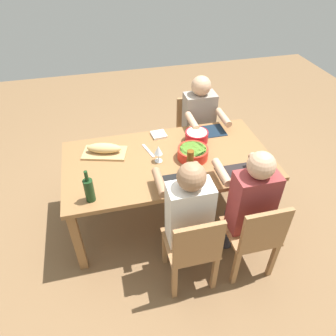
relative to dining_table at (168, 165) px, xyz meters
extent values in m
plane|color=brown|center=(0.00, 0.00, -0.66)|extent=(8.00, 8.00, 0.00)
cube|color=olive|center=(0.00, 0.00, 0.06)|extent=(1.91, 1.01, 0.04)
cube|color=olive|center=(-0.89, -0.44, -0.31)|extent=(0.07, 0.07, 0.70)
cube|color=olive|center=(0.89, -0.44, -0.31)|extent=(0.07, 0.07, 0.70)
cube|color=olive|center=(-0.89, 0.44, -0.31)|extent=(0.07, 0.07, 0.70)
cube|color=olive|center=(0.89, 0.44, -0.31)|extent=(0.07, 0.07, 0.70)
cube|color=#9E7044|center=(0.00, 0.74, -0.23)|extent=(0.40, 0.40, 0.03)
cube|color=#9E7044|center=(0.00, 0.92, -0.01)|extent=(0.38, 0.04, 0.40)
cube|color=#9E7044|center=(0.17, 0.57, -0.45)|extent=(0.04, 0.04, 0.42)
cube|color=#9E7044|center=(-0.17, 0.57, -0.45)|extent=(0.04, 0.04, 0.42)
cube|color=#9E7044|center=(0.17, 0.91, -0.45)|extent=(0.04, 0.04, 0.42)
cube|color=#9E7044|center=(-0.17, 0.91, -0.45)|extent=(0.04, 0.04, 0.42)
cylinder|color=#2D2D38|center=(0.08, 0.52, -0.44)|extent=(0.11, 0.11, 0.45)
cylinder|color=#2D2D38|center=(-0.08, 0.52, -0.44)|extent=(0.11, 0.11, 0.45)
cube|color=white|center=(0.00, 0.68, 0.06)|extent=(0.34, 0.20, 0.55)
cylinder|color=#9E7251|center=(0.17, 0.41, 0.18)|extent=(0.07, 0.30, 0.07)
cylinder|color=#9E7251|center=(-0.17, 0.41, 0.18)|extent=(0.07, 0.30, 0.07)
sphere|color=#9E7251|center=(0.00, 0.68, 0.43)|extent=(0.21, 0.21, 0.21)
cube|color=#9E7044|center=(-0.52, -0.74, -0.23)|extent=(0.40, 0.40, 0.03)
cube|color=#9E7044|center=(-0.52, -0.92, -0.01)|extent=(0.38, 0.04, 0.40)
cube|color=#9E7044|center=(-0.69, -0.57, -0.45)|extent=(0.04, 0.04, 0.42)
cube|color=#9E7044|center=(-0.35, -0.57, -0.45)|extent=(0.04, 0.04, 0.42)
cube|color=#9E7044|center=(-0.69, -0.91, -0.45)|extent=(0.04, 0.04, 0.42)
cube|color=#9E7044|center=(-0.35, -0.91, -0.45)|extent=(0.04, 0.04, 0.42)
cylinder|color=#2D2D38|center=(-0.60, -0.52, -0.44)|extent=(0.11, 0.11, 0.45)
cylinder|color=#2D2D38|center=(-0.44, -0.52, -0.44)|extent=(0.11, 0.11, 0.45)
cube|color=gray|center=(-0.52, -0.68, 0.06)|extent=(0.34, 0.20, 0.55)
cylinder|color=tan|center=(-0.69, -0.41, 0.18)|extent=(0.07, 0.30, 0.07)
cylinder|color=tan|center=(-0.35, -0.41, 0.18)|extent=(0.07, 0.30, 0.07)
sphere|color=tan|center=(-0.52, -0.68, 0.43)|extent=(0.21, 0.21, 0.21)
cube|color=#9E7044|center=(-0.52, 0.74, -0.23)|extent=(0.40, 0.40, 0.03)
cube|color=#9E7044|center=(-0.52, 0.92, -0.01)|extent=(0.38, 0.04, 0.40)
cube|color=#9E7044|center=(-0.35, 0.57, -0.45)|extent=(0.04, 0.04, 0.42)
cube|color=#9E7044|center=(-0.69, 0.57, -0.45)|extent=(0.04, 0.04, 0.42)
cube|color=#9E7044|center=(-0.35, 0.91, -0.45)|extent=(0.04, 0.04, 0.42)
cube|color=#9E7044|center=(-0.69, 0.91, -0.45)|extent=(0.04, 0.04, 0.42)
cylinder|color=#2D2D38|center=(-0.44, 0.52, -0.44)|extent=(0.11, 0.11, 0.45)
cylinder|color=#2D2D38|center=(-0.60, 0.52, -0.44)|extent=(0.11, 0.11, 0.45)
cube|color=maroon|center=(-0.52, 0.68, 0.06)|extent=(0.34, 0.20, 0.55)
cylinder|color=tan|center=(-0.35, 0.41, 0.18)|extent=(0.07, 0.30, 0.07)
cylinder|color=tan|center=(-0.69, 0.41, 0.18)|extent=(0.07, 0.30, 0.07)
sphere|color=tan|center=(-0.52, 0.68, 0.43)|extent=(0.21, 0.21, 0.21)
cylinder|color=red|center=(-0.23, 0.04, 0.13)|extent=(0.28, 0.28, 0.10)
cylinder|color=#669E33|center=(-0.23, 0.04, 0.16)|extent=(0.25, 0.25, 0.04)
cylinder|color=#B21923|center=(-0.34, -0.21, 0.13)|extent=(0.22, 0.22, 0.11)
cylinder|color=beige|center=(-0.34, -0.21, 0.16)|extent=(0.20, 0.20, 0.04)
cube|color=tan|center=(0.56, -0.22, 0.09)|extent=(0.45, 0.32, 0.02)
ellipsoid|color=tan|center=(0.56, -0.22, 0.14)|extent=(0.34, 0.20, 0.09)
cylinder|color=#193819|center=(0.72, 0.37, 0.18)|extent=(0.08, 0.08, 0.20)
cylinder|color=#193819|center=(0.72, 0.37, 0.32)|extent=(0.03, 0.03, 0.09)
cylinder|color=brown|center=(-0.14, 0.22, 0.19)|extent=(0.06, 0.06, 0.22)
cylinder|color=silver|center=(0.09, 0.01, 0.08)|extent=(0.07, 0.07, 0.01)
cylinder|color=silver|center=(0.09, 0.01, 0.12)|extent=(0.01, 0.01, 0.07)
cone|color=silver|center=(0.09, 0.01, 0.20)|extent=(0.08, 0.08, 0.08)
cube|color=black|center=(0.00, 0.34, 0.08)|extent=(0.32, 0.23, 0.01)
cube|color=#142333|center=(-0.52, -0.34, 0.08)|extent=(0.32, 0.23, 0.01)
cube|color=black|center=(-0.52, 0.34, 0.08)|extent=(0.32, 0.23, 0.01)
cube|color=silver|center=(0.15, -0.16, 0.08)|extent=(0.09, 0.23, 0.01)
cube|color=white|center=(0.00, -0.40, 0.09)|extent=(0.15, 0.15, 0.02)
camera|label=1|loc=(0.55, 2.24, 1.85)|focal=33.72mm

